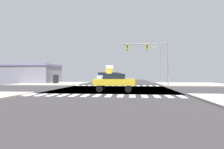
# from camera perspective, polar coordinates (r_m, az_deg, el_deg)

# --- Properties ---
(ground) EXTENTS (90.00, 90.00, 0.05)m
(ground) POSITION_cam_1_polar(r_m,az_deg,el_deg) (23.02, 0.60, -4.57)
(ground) COLOR #322F30
(sidewalk_corner_ne) EXTENTS (12.00, 12.00, 0.14)m
(sidewalk_corner_ne) POSITION_cam_1_polar(r_m,az_deg,el_deg) (36.52, 23.30, -2.75)
(sidewalk_corner_ne) COLOR #A09B91
(sidewalk_corner_ne) RESTS_ON ground
(sidewalk_corner_nw) EXTENTS (12.00, 12.00, 0.14)m
(sidewalk_corner_nw) POSITION_cam_1_polar(r_m,az_deg,el_deg) (38.04, -17.49, -2.64)
(sidewalk_corner_nw) COLOR #A1A191
(sidewalk_corner_nw) RESTS_ON ground
(crosswalk_near) EXTENTS (13.50, 2.00, 0.01)m
(crosswalk_near) POSITION_cam_1_polar(r_m,az_deg,el_deg) (15.83, -2.84, -6.52)
(crosswalk_near) COLOR white
(crosswalk_near) RESTS_ON ground
(crosswalk_far) EXTENTS (13.50, 2.00, 0.01)m
(crosswalk_far) POSITION_cam_1_polar(r_m,az_deg,el_deg) (30.29, 1.44, -3.43)
(crosswalk_far) COLOR white
(crosswalk_far) RESTS_ON ground
(traffic_signal_mast) EXTENTS (7.50, 0.55, 7.18)m
(traffic_signal_mast) POSITION_cam_1_polar(r_m,az_deg,el_deg) (30.48, 11.78, 6.62)
(traffic_signal_mast) COLOR gray
(traffic_signal_mast) RESTS_ON ground
(street_lamp) EXTENTS (1.78, 0.32, 7.31)m
(street_lamp) POSITION_cam_1_polar(r_m,az_deg,el_deg) (37.48, 14.56, 3.99)
(street_lamp) COLOR gray
(street_lamp) RESTS_ON ground
(bank_building) EXTENTS (13.25, 8.12, 3.94)m
(bank_building) POSITION_cam_1_polar(r_m,az_deg,el_deg) (42.95, -24.32, 0.20)
(bank_building) COLOR gray
(bank_building) RESTS_ON ground
(suv_nearside_1) EXTENTS (1.96, 4.60, 2.34)m
(suv_nearside_1) POSITION_cam_1_polar(r_m,az_deg,el_deg) (45.86, -2.96, -0.55)
(suv_nearside_1) COLOR black
(suv_nearside_1) RESTS_ON ground
(sedan_crossing_2) EXTENTS (4.30, 1.80, 1.88)m
(sedan_crossing_2) POSITION_cam_1_polar(r_m,az_deg,el_deg) (19.44, 0.75, -2.03)
(sedan_crossing_2) COLOR black
(sedan_crossing_2) RESTS_ON ground
(pickup_queued_1) EXTENTS (2.00, 5.10, 2.35)m
(pickup_queued_1) POSITION_cam_1_polar(r_m,az_deg,el_deg) (48.20, 1.07, -0.65)
(pickup_queued_1) COLOR black
(pickup_queued_1) RESTS_ON ground
(suv_leading_2) EXTENTS (1.96, 4.60, 2.34)m
(suv_leading_2) POSITION_cam_1_polar(r_m,az_deg,el_deg) (61.75, 2.17, -0.42)
(suv_leading_2) COLOR black
(suv_leading_2) RESTS_ON ground
(sedan_trailing_3) EXTENTS (1.80, 4.30, 1.88)m
(sedan_trailing_3) POSITION_cam_1_polar(r_m,az_deg,el_deg) (33.68, -1.08, -1.20)
(sedan_trailing_3) COLOR black
(sedan_trailing_3) RESTS_ON ground
(box_truck_middle_1) EXTENTS (2.40, 7.20, 4.85)m
(box_truck_middle_1) POSITION_cam_1_polar(r_m,az_deg,el_deg) (61.47, -0.66, 0.67)
(box_truck_middle_1) COLOR black
(box_truck_middle_1) RESTS_ON ground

